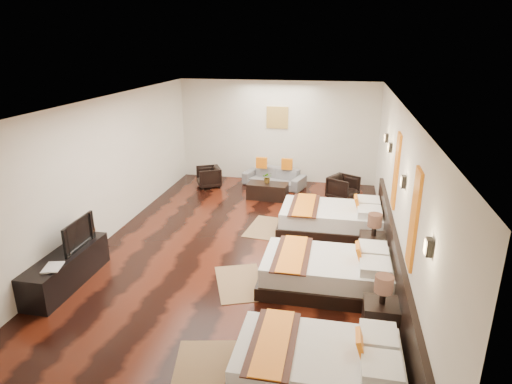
% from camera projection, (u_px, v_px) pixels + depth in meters
% --- Properties ---
extents(floor, '(5.50, 9.50, 0.01)m').
position_uv_depth(floor, '(238.00, 254.00, 8.29)').
color(floor, black).
rests_on(floor, ground).
extents(ceiling, '(5.50, 9.50, 0.01)m').
position_uv_depth(ceiling, '(236.00, 104.00, 7.38)').
color(ceiling, white).
rests_on(ceiling, floor).
extents(back_wall, '(5.50, 0.01, 2.80)m').
position_uv_depth(back_wall, '(277.00, 132.00, 12.24)').
color(back_wall, silver).
rests_on(back_wall, floor).
extents(left_wall, '(0.01, 9.50, 2.80)m').
position_uv_depth(left_wall, '(96.00, 175.00, 8.34)').
color(left_wall, silver).
rests_on(left_wall, floor).
extents(right_wall, '(0.01, 9.50, 2.80)m').
position_uv_depth(right_wall, '(397.00, 193.00, 7.33)').
color(right_wall, silver).
rests_on(right_wall, floor).
extents(headboard_panel, '(0.08, 6.60, 0.90)m').
position_uv_depth(headboard_panel, '(394.00, 266.00, 6.90)').
color(headboard_panel, black).
rests_on(headboard_panel, floor).
extents(bed_near, '(1.98, 1.24, 0.75)m').
position_uv_depth(bed_near, '(319.00, 366.00, 5.07)').
color(bed_near, black).
rests_on(bed_near, floor).
extents(bed_mid, '(2.11, 1.33, 0.81)m').
position_uv_depth(bed_mid, '(328.00, 272.00, 7.09)').
color(bed_mid, black).
rests_on(bed_mid, floor).
extents(bed_far, '(2.15, 1.35, 0.82)m').
position_uv_depth(bed_far, '(333.00, 219.00, 9.17)').
color(bed_far, black).
rests_on(bed_far, floor).
extents(nightstand_a, '(0.46, 0.46, 0.91)m').
position_uv_depth(nightstand_a, '(381.00, 315.00, 5.90)').
color(nightstand_a, black).
rests_on(nightstand_a, floor).
extents(nightstand_b, '(0.47, 0.47, 0.93)m').
position_uv_depth(nightstand_b, '(372.00, 245.00, 7.90)').
color(nightstand_b, black).
rests_on(nightstand_b, floor).
extents(jute_mat_near, '(0.98, 1.33, 0.01)m').
position_uv_depth(jute_mat_near, '(204.00, 373.00, 5.31)').
color(jute_mat_near, olive).
rests_on(jute_mat_near, floor).
extents(jute_mat_mid, '(1.13, 1.39, 0.01)m').
position_uv_depth(jute_mat_mid, '(240.00, 283.00, 7.29)').
color(jute_mat_mid, olive).
rests_on(jute_mat_mid, floor).
extents(jute_mat_far, '(0.88, 1.28, 0.01)m').
position_uv_depth(jute_mat_far, '(267.00, 228.00, 9.43)').
color(jute_mat_far, olive).
rests_on(jute_mat_far, floor).
extents(tv_console, '(0.50, 1.80, 0.55)m').
position_uv_depth(tv_console, '(67.00, 269.00, 7.18)').
color(tv_console, black).
rests_on(tv_console, floor).
extents(tv, '(0.13, 0.87, 0.50)m').
position_uv_depth(tv, '(74.00, 233.00, 7.25)').
color(tv, black).
rests_on(tv, tv_console).
extents(book, '(0.34, 0.40, 0.03)m').
position_uv_depth(book, '(44.00, 268.00, 6.62)').
color(book, black).
rests_on(book, tv_console).
extents(figurine, '(0.34, 0.34, 0.31)m').
position_uv_depth(figurine, '(86.00, 228.00, 7.67)').
color(figurine, brown).
rests_on(figurine, tv_console).
extents(sofa, '(1.80, 1.12, 0.49)m').
position_uv_depth(sofa, '(274.00, 177.00, 12.08)').
color(sofa, slate).
rests_on(sofa, floor).
extents(armchair_left, '(0.82, 0.81, 0.56)m').
position_uv_depth(armchair_left, '(209.00, 177.00, 12.01)').
color(armchair_left, black).
rests_on(armchair_left, floor).
extents(armchair_right, '(0.88, 0.88, 0.59)m').
position_uv_depth(armchair_right, '(343.00, 188.00, 11.08)').
color(armchair_right, black).
rests_on(armchair_right, floor).
extents(coffee_table, '(1.03, 0.56, 0.40)m').
position_uv_depth(coffee_table, '(267.00, 191.00, 11.13)').
color(coffee_table, black).
rests_on(coffee_table, floor).
extents(table_plant, '(0.28, 0.25, 0.28)m').
position_uv_depth(table_plant, '(267.00, 178.00, 11.06)').
color(table_plant, '#305C1E').
rests_on(table_plant, coffee_table).
extents(orange_panel_a, '(0.04, 0.40, 1.30)m').
position_uv_depth(orange_panel_a, '(414.00, 220.00, 5.47)').
color(orange_panel_a, '#D86014').
rests_on(orange_panel_a, right_wall).
extents(orange_panel_b, '(0.04, 0.40, 1.30)m').
position_uv_depth(orange_panel_b, '(396.00, 171.00, 7.51)').
color(orange_panel_b, '#D86014').
rests_on(orange_panel_b, right_wall).
extents(sconce_near, '(0.07, 0.12, 0.18)m').
position_uv_depth(sconce_near, '(428.00, 247.00, 4.41)').
color(sconce_near, black).
rests_on(sconce_near, right_wall).
extents(sconce_mid, '(0.07, 0.12, 0.18)m').
position_uv_depth(sconce_mid, '(403.00, 182.00, 6.45)').
color(sconce_mid, black).
rests_on(sconce_mid, right_wall).
extents(sconce_far, '(0.07, 0.12, 0.18)m').
position_uv_depth(sconce_far, '(390.00, 148.00, 8.49)').
color(sconce_far, black).
rests_on(sconce_far, right_wall).
extents(sconce_lounge, '(0.07, 0.12, 0.18)m').
position_uv_depth(sconce_lounge, '(386.00, 138.00, 9.32)').
color(sconce_lounge, black).
rests_on(sconce_lounge, right_wall).
extents(gold_artwork, '(0.60, 0.04, 0.60)m').
position_uv_depth(gold_artwork, '(277.00, 118.00, 12.09)').
color(gold_artwork, '#AD873F').
rests_on(gold_artwork, back_wall).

